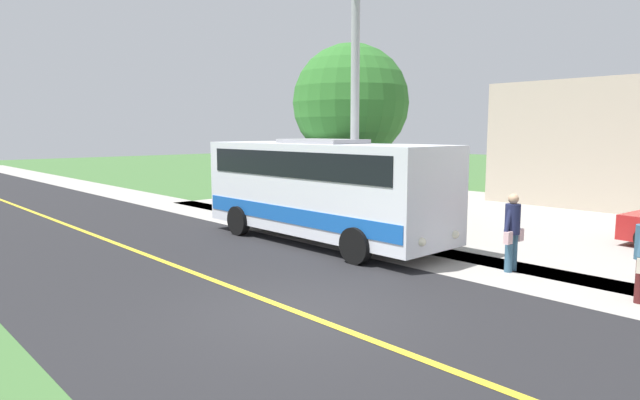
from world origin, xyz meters
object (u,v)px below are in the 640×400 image
at_px(pedestrian_waiting, 512,230).
at_px(street_light_pole, 352,97).
at_px(shuttle_bus_front, 322,186).
at_px(tree_curbside, 351,103).

bearing_deg(pedestrian_waiting, street_light_pole, -83.13).
height_order(shuttle_bus_front, tree_curbside, tree_curbside).
xyz_separation_m(pedestrian_waiting, tree_curbside, (-1.98, -7.05, 3.16)).
height_order(pedestrian_waiting, tree_curbside, tree_curbside).
xyz_separation_m(street_light_pole, tree_curbside, (-2.53, -2.49, 0.01)).
distance_m(shuttle_bus_front, street_light_pole, 2.63).
bearing_deg(pedestrian_waiting, shuttle_bus_front, -80.33).
xyz_separation_m(shuttle_bus_front, pedestrian_waiting, (-0.91, 5.35, -0.66)).
bearing_deg(tree_curbside, shuttle_bus_front, 30.39).
relative_size(shuttle_bus_front, street_light_pole, 1.10).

